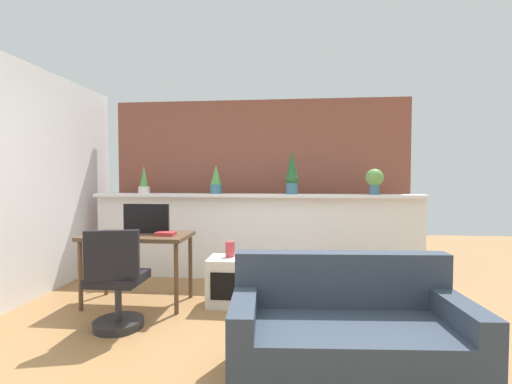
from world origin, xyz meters
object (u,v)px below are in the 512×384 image
potted_plant_2 (292,174)px  tv_monitor (146,219)px  side_cube_shelf (227,281)px  potted_plant_0 (144,182)px  potted_plant_3 (374,179)px  potted_plant_1 (216,180)px  book_on_desk (165,234)px  desk (138,242)px  couch (348,336)px  vase_on_shelf (230,249)px  office_chair (116,287)px

potted_plant_2 → tv_monitor: bearing=-148.4°
potted_plant_2 → side_cube_shelf: bearing=-125.2°
potted_plant_0 → potted_plant_3: (3.04, -0.01, 0.03)m
potted_plant_1 → book_on_desk: size_ratio=1.95×
desk → tv_monitor: (0.06, 0.08, 0.24)m
potted_plant_2 → couch: (0.37, -2.28, -1.12)m
potted_plant_2 → couch: 2.57m
potted_plant_3 → tv_monitor: (-2.62, -0.92, -0.42)m
potted_plant_2 → desk: potted_plant_2 is taller
potted_plant_0 → vase_on_shelf: 1.76m
potted_plant_1 → book_on_desk: (-0.30, -1.12, -0.56)m
potted_plant_3 → potted_plant_1: bearing=178.3°
desk → book_on_desk: 0.34m
potted_plant_0 → potted_plant_3: potted_plant_0 is taller
side_cube_shelf → couch: bearing=-51.0°
tv_monitor → potted_plant_0: bearing=114.1°
vase_on_shelf → book_on_desk: bearing=-164.4°
potted_plant_2 → potted_plant_3: bearing=-2.4°
potted_plant_3 → couch: (-0.67, -2.24, -1.05)m
potted_plant_3 → office_chair: 3.22m
potted_plant_2 → book_on_desk: 1.83m
potted_plant_0 → side_cube_shelf: size_ratio=0.77×
tv_monitor → office_chair: tv_monitor is taller
desk → vase_on_shelf: 0.99m
potted_plant_0 → side_cube_shelf: potted_plant_0 is taller
potted_plant_3 → couch: bearing=-106.6°
potted_plant_1 → couch: 2.88m
potted_plant_0 → vase_on_shelf: potted_plant_0 is taller
tv_monitor → side_cube_shelf: (0.89, -0.00, -0.66)m
potted_plant_1 → office_chair: bearing=-107.0°
potted_plant_1 → potted_plant_2: size_ratio=0.68×
potted_plant_1 → vase_on_shelf: (0.35, -0.94, -0.74)m
side_cube_shelf → book_on_desk: size_ratio=2.52×
book_on_desk → side_cube_shelf: bearing=11.9°
potted_plant_0 → tv_monitor: (0.42, -0.94, -0.39)m
potted_plant_2 → potted_plant_3: potted_plant_2 is taller
potted_plant_2 → office_chair: size_ratio=0.62×
potted_plant_0 → potted_plant_1: (0.98, 0.05, 0.03)m
office_chair → vase_on_shelf: office_chair is taller
side_cube_shelf → book_on_desk: bearing=-168.1°
potted_plant_1 → side_cube_shelf: bearing=-71.6°
office_chair → book_on_desk: office_chair is taller
desk → vase_on_shelf: bearing=7.4°
potted_plant_3 → book_on_desk: (-2.36, -1.06, -0.56)m
side_cube_shelf → potted_plant_3: bearing=28.2°
desk → potted_plant_1: bearing=59.7°
potted_plant_0 → desk: 1.25m
potted_plant_1 → potted_plant_2: (1.01, -0.02, 0.07)m
potted_plant_0 → couch: bearing=-43.5°
potted_plant_3 → book_on_desk: potted_plant_3 is taller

